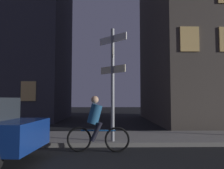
% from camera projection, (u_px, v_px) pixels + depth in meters
% --- Properties ---
extents(sidewalk_kerb, '(40.00, 2.62, 0.14)m').
position_uv_depth(sidewalk_kerb, '(100.00, 138.00, 8.30)').
color(sidewalk_kerb, gray).
rests_on(sidewalk_kerb, ground_plane).
extents(signpost, '(0.89, 1.15, 3.76)m').
position_uv_depth(signpost, '(113.00, 74.00, 7.45)').
color(signpost, gray).
rests_on(signpost, sidewalk_kerb).
extents(cyclist, '(1.82, 0.35, 1.61)m').
position_uv_depth(cyclist, '(96.00, 126.00, 6.43)').
color(cyclist, black).
rests_on(cyclist, ground_plane).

